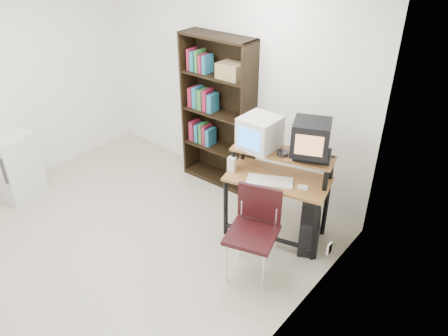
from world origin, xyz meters
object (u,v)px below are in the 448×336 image
Objects in this scene: computer_desk at (278,182)px; school_chair at (255,224)px; crt_monitor at (260,133)px; bookshelf at (219,111)px; mini_fridge at (13,166)px; crt_tv at (311,138)px; pc_tower at (309,229)px.

school_chair is at bearing -91.01° from computer_desk.
crt_monitor reaches higher than computer_desk.
bookshelf is at bearing 153.09° from crt_monitor.
mini_fridge is (-2.68, -1.42, -0.73)m from crt_monitor.
crt_tv is 0.51× the size of school_chair.
bookshelf reaches higher than school_chair.
crt_monitor is 0.20× the size of bookshelf.
bookshelf is at bearing 137.10° from pc_tower.
bookshelf reaches higher than crt_tv.
bookshelf is at bearing 37.39° from mini_fridge.
pc_tower is (0.67, 0.03, -0.93)m from crt_monitor.
computer_desk is at bearing 14.76° from mini_fridge.
bookshelf reaches higher than pc_tower.
bookshelf is at bearing 142.42° from crt_tv.
crt_monitor is at bearing -28.45° from bookshelf.
crt_tv is 0.24× the size of bookshelf.
school_chair is 3.21m from mini_fridge.
computer_desk is 2.50× the size of crt_tv.
crt_monitor is 3.12m from mini_fridge.
crt_tv is (0.25, 0.14, 0.55)m from computer_desk.
crt_monitor is 0.97m from school_chair.
pc_tower is at bearing 52.89° from school_chair.
school_chair is (0.43, -0.65, -0.58)m from crt_monitor.
computer_desk reaches higher than pc_tower.
computer_desk is at bearing -174.56° from crt_tv.
computer_desk is at bearing -24.09° from bookshelf.
school_chair is at bearing -56.36° from crt_monitor.
computer_desk is 0.61m from pc_tower.
crt_monitor is at bearing 17.53° from mini_fridge.
computer_desk is 3.05× the size of crt_monitor.
pc_tower is at bearing -5.90° from computer_desk.
computer_desk is 1.41× the size of mini_fridge.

